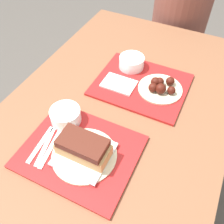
{
  "coord_description": "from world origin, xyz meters",
  "views": [
    {
      "loc": [
        0.29,
        -0.59,
        1.51
      ],
      "look_at": [
        0.01,
        -0.0,
        0.77
      ],
      "focal_mm": 40.0,
      "sensor_mm": 36.0,
      "label": 1
    }
  ],
  "objects": [
    {
      "name": "plastic_fork_near",
      "position": [
        -0.15,
        -0.24,
        0.75
      ],
      "size": [
        0.05,
        0.17,
        0.0
      ],
      "color": "white",
      "rests_on": "tray_near"
    },
    {
      "name": "bowl_coleslaw_near",
      "position": [
        -0.15,
        -0.1,
        0.77
      ],
      "size": [
        0.12,
        0.12,
        0.06
      ],
      "color": "white",
      "rests_on": "tray_near"
    },
    {
      "name": "person_seated_across",
      "position": [
        0.01,
        1.03,
        0.75
      ],
      "size": [
        0.37,
        0.37,
        0.69
      ],
      "color": "brown",
      "rests_on": "picnic_bench_far"
    },
    {
      "name": "condiment_packet",
      "position": [
        -0.01,
        -0.12,
        0.75
      ],
      "size": [
        0.04,
        0.03,
        0.01
      ],
      "color": "#A59E93",
      "rests_on": "tray_near"
    },
    {
      "name": "brisket_sandwich_plate",
      "position": [
        0.0,
        -0.21,
        0.78
      ],
      "size": [
        0.23,
        0.23,
        0.09
      ],
      "color": "beige",
      "rests_on": "tray_near"
    },
    {
      "name": "picnic_table",
      "position": [
        0.0,
        0.0,
        0.64
      ],
      "size": [
        0.93,
        1.62,
        0.73
      ],
      "color": "brown",
      "rests_on": "ground_plane"
    },
    {
      "name": "plastic_knife_near",
      "position": [
        -0.13,
        -0.24,
        0.75
      ],
      "size": [
        0.04,
        0.17,
        0.0
      ],
      "color": "white",
      "rests_on": "tray_near"
    },
    {
      "name": "tray_near",
      "position": [
        -0.03,
        -0.2,
        0.74
      ],
      "size": [
        0.41,
        0.34,
        0.01
      ],
      "color": "red",
      "rests_on": "picnic_table"
    },
    {
      "name": "napkin_far",
      "position": [
        -0.05,
        0.18,
        0.75
      ],
      "size": [
        0.15,
        0.1,
        0.01
      ],
      "color": "white",
      "rests_on": "tray_far"
    },
    {
      "name": "picnic_bench_far",
      "position": [
        0.0,
        1.03,
        0.4
      ],
      "size": [
        0.88,
        0.28,
        0.47
      ],
      "color": "brown",
      "rests_on": "ground_plane"
    },
    {
      "name": "tray_far",
      "position": [
        0.04,
        0.23,
        0.74
      ],
      "size": [
        0.41,
        0.34,
        0.01
      ],
      "color": "red",
      "rests_on": "picnic_table"
    },
    {
      "name": "bowl_coleslaw_far",
      "position": [
        -0.05,
        0.33,
        0.77
      ],
      "size": [
        0.12,
        0.12,
        0.06
      ],
      "color": "white",
      "rests_on": "tray_far"
    },
    {
      "name": "plastic_spoon_near",
      "position": [
        -0.17,
        -0.24,
        0.75
      ],
      "size": [
        0.03,
        0.17,
        0.0
      ],
      "color": "white",
      "rests_on": "tray_near"
    },
    {
      "name": "ground_plane",
      "position": [
        0.0,
        0.0,
        0.0
      ],
      "size": [
        12.0,
        12.0,
        0.0
      ],
      "primitive_type": "plane",
      "color": "#4C4742"
    },
    {
      "name": "wings_plate_far",
      "position": [
        0.13,
        0.23,
        0.76
      ],
      "size": [
        0.2,
        0.2,
        0.05
      ],
      "color": "beige",
      "rests_on": "tray_far"
    }
  ]
}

